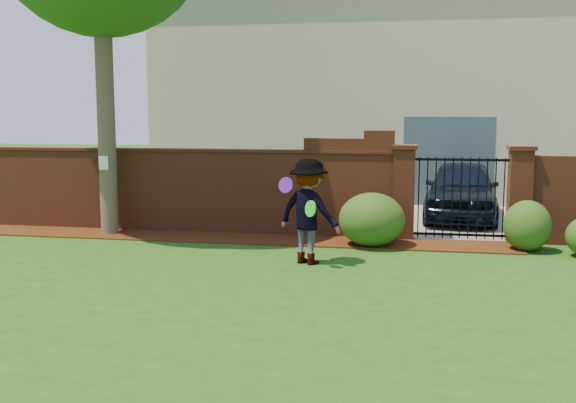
% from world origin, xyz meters
% --- Properties ---
extents(ground, '(80.00, 80.00, 0.01)m').
position_xyz_m(ground, '(0.00, 0.00, -0.01)').
color(ground, '#1D4A12').
rests_on(ground, ground).
extents(mulch_bed, '(11.10, 1.08, 0.03)m').
position_xyz_m(mulch_bed, '(-0.95, 3.34, 0.01)').
color(mulch_bed, '#361909').
rests_on(mulch_bed, ground).
extents(brick_wall, '(8.70, 0.31, 2.16)m').
position_xyz_m(brick_wall, '(-2.01, 4.00, 0.93)').
color(brick_wall, brown).
rests_on(brick_wall, ground).
extents(pillar_left, '(0.50, 0.50, 1.88)m').
position_xyz_m(pillar_left, '(2.40, 4.00, 0.96)').
color(pillar_left, brown).
rests_on(pillar_left, ground).
extents(pillar_right, '(0.50, 0.50, 1.88)m').
position_xyz_m(pillar_right, '(4.60, 4.00, 0.96)').
color(pillar_right, brown).
rests_on(pillar_right, ground).
extents(iron_gate, '(1.78, 0.03, 1.60)m').
position_xyz_m(iron_gate, '(3.50, 4.00, 0.85)').
color(iron_gate, black).
rests_on(iron_gate, ground).
extents(driveway, '(3.20, 8.00, 0.01)m').
position_xyz_m(driveway, '(3.50, 8.00, 0.01)').
color(driveway, gray).
rests_on(driveway, ground).
extents(house, '(12.40, 6.40, 6.30)m').
position_xyz_m(house, '(1.00, 12.00, 3.16)').
color(house, beige).
rests_on(house, ground).
extents(car, '(1.98, 4.19, 1.38)m').
position_xyz_m(car, '(3.70, 6.57, 0.69)').
color(car, black).
rests_on(car, ground).
extents(paper_notice, '(0.20, 0.01, 0.28)m').
position_xyz_m(paper_notice, '(-3.60, 3.21, 1.50)').
color(paper_notice, white).
rests_on(paper_notice, tree).
extents(shrub_left, '(1.25, 1.25, 1.02)m').
position_xyz_m(shrub_left, '(1.83, 3.12, 0.51)').
color(shrub_left, '#1C4615').
rests_on(shrub_left, ground).
extents(shrub_middle, '(0.85, 0.85, 0.94)m').
position_xyz_m(shrub_middle, '(4.64, 3.21, 0.47)').
color(shrub_middle, '#1C4615').
rests_on(shrub_middle, ground).
extents(man, '(1.30, 1.06, 1.76)m').
position_xyz_m(man, '(0.86, 1.47, 0.88)').
color(man, gray).
rests_on(man, ground).
extents(frisbee_purple, '(0.28, 0.16, 0.26)m').
position_xyz_m(frisbee_purple, '(0.50, 1.43, 1.32)').
color(frisbee_purple, '#591BAD').
rests_on(frisbee_purple, man).
extents(frisbee_green, '(0.23, 0.24, 0.27)m').
position_xyz_m(frisbee_green, '(0.96, 1.13, 0.98)').
color(frisbee_green, '#1BD12B').
rests_on(frisbee_green, man).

